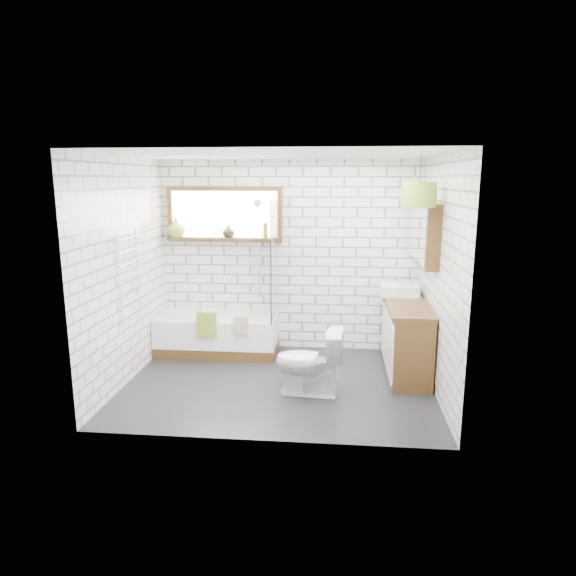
# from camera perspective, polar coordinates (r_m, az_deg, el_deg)

# --- Properties ---
(floor) EXTENTS (3.40, 2.60, 0.01)m
(floor) POSITION_cam_1_polar(r_m,az_deg,el_deg) (5.88, -1.08, -10.57)
(floor) COLOR black
(floor) RESTS_ON ground
(ceiling) EXTENTS (3.40, 2.60, 0.01)m
(ceiling) POSITION_cam_1_polar(r_m,az_deg,el_deg) (5.44, -1.19, 14.66)
(ceiling) COLOR white
(ceiling) RESTS_ON ground
(wall_back) EXTENTS (3.40, 0.01, 2.50)m
(wall_back) POSITION_cam_1_polar(r_m,az_deg,el_deg) (6.80, 0.14, 3.54)
(wall_back) COLOR white
(wall_back) RESTS_ON ground
(wall_front) EXTENTS (3.40, 0.01, 2.50)m
(wall_front) POSITION_cam_1_polar(r_m,az_deg,el_deg) (4.26, -3.16, -1.66)
(wall_front) COLOR white
(wall_front) RESTS_ON ground
(wall_left) EXTENTS (0.01, 2.60, 2.50)m
(wall_left) POSITION_cam_1_polar(r_m,az_deg,el_deg) (5.96, -17.63, 1.76)
(wall_left) COLOR white
(wall_left) RESTS_ON ground
(wall_right) EXTENTS (0.01, 2.60, 2.50)m
(wall_right) POSITION_cam_1_polar(r_m,az_deg,el_deg) (5.59, 16.51, 1.17)
(wall_right) COLOR white
(wall_right) RESTS_ON ground
(window) EXTENTS (1.52, 0.16, 0.68)m
(window) POSITION_cam_1_polar(r_m,az_deg,el_deg) (6.83, -7.08, 8.13)
(window) COLOR #3B2410
(window) RESTS_ON wall_back
(towel_radiator) EXTENTS (0.06, 0.52, 1.00)m
(towel_radiator) POSITION_cam_1_polar(r_m,az_deg,el_deg) (5.96, -17.21, 1.28)
(towel_radiator) COLOR white
(towel_radiator) RESTS_ON wall_left
(mirror_cabinet) EXTENTS (0.16, 1.20, 0.70)m
(mirror_cabinet) POSITION_cam_1_polar(r_m,az_deg,el_deg) (6.10, 14.90, 5.94)
(mirror_cabinet) COLOR #3B2410
(mirror_cabinet) RESTS_ON wall_right
(shower_riser) EXTENTS (0.02, 0.02, 1.30)m
(shower_riser) POSITION_cam_1_polar(r_m,az_deg,el_deg) (6.79, -3.26, 4.36)
(shower_riser) COLOR silver
(shower_riser) RESTS_ON wall_back
(bathtub) EXTENTS (1.56, 0.69, 0.50)m
(bathtub) POSITION_cam_1_polar(r_m,az_deg,el_deg) (6.84, -7.80, -5.12)
(bathtub) COLOR white
(bathtub) RESTS_ON floor
(shower_screen) EXTENTS (0.02, 0.72, 1.50)m
(shower_screen) POSITION_cam_1_polar(r_m,az_deg,el_deg) (6.48, -1.51, 3.13)
(shower_screen) COLOR white
(shower_screen) RESTS_ON bathtub
(towel_green) EXTENTS (0.24, 0.07, 0.33)m
(towel_green) POSITION_cam_1_polar(r_m,az_deg,el_deg) (6.46, -9.00, -4.03)
(towel_green) COLOR olive
(towel_green) RESTS_ON bathtub
(towel_beige) EXTENTS (0.18, 0.05, 0.24)m
(towel_beige) POSITION_cam_1_polar(r_m,az_deg,el_deg) (6.37, -5.26, -4.16)
(towel_beige) COLOR tan
(towel_beige) RESTS_ON bathtub
(vanity) EXTENTS (0.47, 1.46, 0.84)m
(vanity) POSITION_cam_1_polar(r_m,az_deg,el_deg) (6.29, 12.95, -5.28)
(vanity) COLOR #3B2410
(vanity) RESTS_ON floor
(basin) EXTENTS (0.46, 0.41, 0.14)m
(basin) POSITION_cam_1_polar(r_m,az_deg,el_deg) (6.54, 12.20, -0.17)
(basin) COLOR white
(basin) RESTS_ON vanity
(tap) EXTENTS (0.03, 0.03, 0.16)m
(tap) POSITION_cam_1_polar(r_m,az_deg,el_deg) (6.55, 13.61, 0.35)
(tap) COLOR silver
(tap) RESTS_ON vanity
(toilet) EXTENTS (0.45, 0.74, 0.72)m
(toilet) POSITION_cam_1_polar(r_m,az_deg,el_deg) (5.49, 2.35, -8.18)
(toilet) COLOR white
(toilet) RESTS_ON floor
(vase_olive) EXTENTS (0.27, 0.27, 0.25)m
(vase_olive) POSITION_cam_1_polar(r_m,az_deg,el_deg) (6.99, -12.33, 6.43)
(vase_olive) COLOR olive
(vase_olive) RESTS_ON window
(vase_dark) EXTENTS (0.19, 0.19, 0.17)m
(vase_dark) POSITION_cam_1_polar(r_m,az_deg,el_deg) (6.81, -6.63, 6.15)
(vase_dark) COLOR black
(vase_dark) RESTS_ON window
(bottle) EXTENTS (0.08, 0.08, 0.20)m
(bottle) POSITION_cam_1_polar(r_m,az_deg,el_deg) (6.72, -2.53, 6.24)
(bottle) COLOR olive
(bottle) RESTS_ON window
(pendant) EXTENTS (0.34, 0.34, 0.25)m
(pendant) POSITION_cam_1_polar(r_m,az_deg,el_deg) (5.46, 14.37, 10.03)
(pendant) COLOR olive
(pendant) RESTS_ON ceiling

